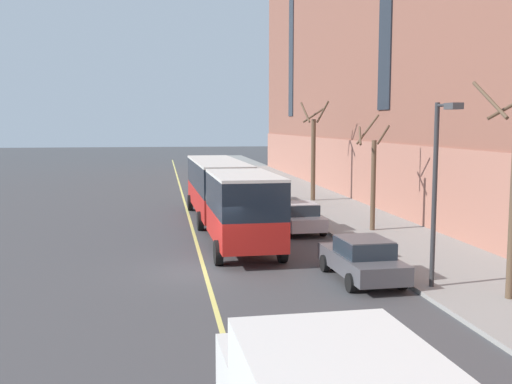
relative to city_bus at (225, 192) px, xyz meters
name	(u,v)px	position (x,y,z in m)	size (l,w,h in m)	color
ground_plane	(208,270)	(-1.56, -8.83, -2.03)	(260.00, 260.00, 0.00)	#424244
sidewalk	(409,245)	(7.79, -5.83, -1.95)	(5.56, 160.00, 0.15)	gray
city_bus	(225,192)	(0.00, 0.00, 0.00)	(3.31, 18.75, 3.47)	red
parked_car_black_0	(261,191)	(3.77, 11.08, -1.24)	(1.99, 4.72, 1.56)	black
parked_car_silver_2	(299,217)	(3.69, -1.37, -1.24)	(2.13, 4.48, 1.56)	#B7B7BC
parked_car_darkgray_4	(362,259)	(3.74, -11.15, -1.24)	(2.15, 4.67, 1.56)	#4C4C51
parked_car_champagne_5	(241,176)	(3.90, 23.35, -1.24)	(1.97, 4.63, 1.56)	#BCAD89
street_tree_far_uptown	(373,176)	(7.36, -2.07, 0.90)	(1.61, 1.45, 5.91)	brown
street_tree_far_downtown	(313,152)	(7.40, 10.26, 1.56)	(1.87, 1.84, 7.05)	brown
street_lamp	(439,174)	(5.61, -13.04, 1.92)	(0.36, 1.48, 6.09)	#2D2D30
lane_centerline	(200,254)	(-1.70, -5.83, -2.02)	(0.16, 140.00, 0.01)	#E0D66B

